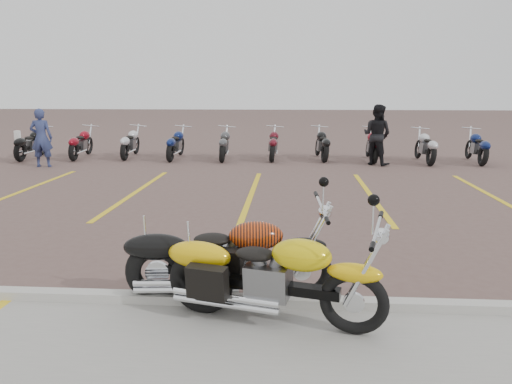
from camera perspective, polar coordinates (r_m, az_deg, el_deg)
ground at (r=7.57m, az=-2.90°, el=-6.49°), size 100.00×100.00×0.00m
curb at (r=5.70m, az=-5.35°, el=-12.19°), size 60.00×0.18×0.12m
parking_stripes at (r=11.42m, az=-0.52°, el=-0.19°), size 38.00×5.50×0.01m
yellow_cruiser at (r=5.13m, az=1.44°, el=-9.93°), size 2.26×0.72×0.95m
flame_cruiser at (r=5.65m, az=-3.67°, el=-7.87°), size 2.32×0.41×0.95m
person_a at (r=16.60m, az=-23.33°, el=5.70°), size 0.71×0.52×1.78m
person_b at (r=16.11m, az=13.65°, el=6.36°), size 1.16×1.11×1.88m
bollard at (r=18.40m, az=-25.51°, el=4.80°), size 0.16×0.16×1.00m
bg_bike_row at (r=16.88m, az=-1.00°, el=5.58°), size 15.49×2.00×1.10m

